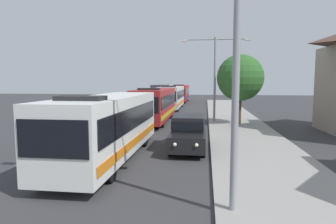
# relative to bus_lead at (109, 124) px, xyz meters

# --- Properties ---
(bus_lead) EXTENTS (2.58, 10.47, 3.21)m
(bus_lead) POSITION_rel_bus_lead_xyz_m (0.00, 0.00, 0.00)
(bus_lead) COLOR silver
(bus_lead) RESTS_ON ground_plane
(bus_second_in_line) EXTENTS (2.58, 10.56, 3.21)m
(bus_second_in_line) POSITION_rel_bus_lead_xyz_m (0.00, 13.06, 0.00)
(bus_second_in_line) COLOR maroon
(bus_second_in_line) RESTS_ON ground_plane
(bus_middle) EXTENTS (2.58, 11.12, 3.21)m
(bus_middle) POSITION_rel_bus_lead_xyz_m (0.00, 26.07, 0.00)
(bus_middle) COLOR silver
(bus_middle) RESTS_ON ground_plane
(bus_fourth_in_line) EXTENTS (2.58, 10.57, 3.21)m
(bus_fourth_in_line) POSITION_rel_bus_lead_xyz_m (0.00, 39.50, 0.00)
(bus_fourth_in_line) COLOR maroon
(bus_fourth_in_line) RESTS_ON ground_plane
(white_suv) EXTENTS (1.86, 4.78, 1.90)m
(white_suv) POSITION_rel_bus_lead_xyz_m (3.70, 2.35, -0.66)
(white_suv) COLOR black
(white_suv) RESTS_ON ground_plane
(box_truck_oncoming) EXTENTS (2.35, 8.14, 3.15)m
(box_truck_oncoming) POSITION_rel_bus_lead_xyz_m (-3.30, 36.11, 0.02)
(box_truck_oncoming) COLOR navy
(box_truck_oncoming) RESTS_ON ground_plane
(streetlamp_near) EXTENTS (5.82, 0.28, 8.96)m
(streetlamp_near) POSITION_rel_bus_lead_xyz_m (5.40, -5.35, 3.89)
(streetlamp_near) COLOR gray
(streetlamp_near) RESTS_ON sidewalk
(streetlamp_mid) EXTENTS (6.21, 0.28, 7.54)m
(streetlamp_mid) POSITION_rel_bus_lead_xyz_m (5.40, 13.40, 3.15)
(streetlamp_mid) COLOR gray
(streetlamp_mid) RESTS_ON sidewalk
(roadside_tree) EXTENTS (3.91, 3.91, 5.87)m
(roadside_tree) POSITION_rel_bus_lead_xyz_m (7.46, 11.80, 2.36)
(roadside_tree) COLOR #4C3823
(roadside_tree) RESTS_ON sidewalk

